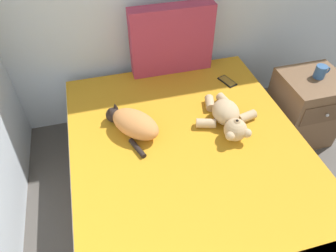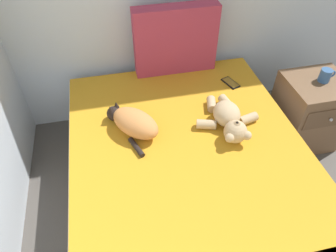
# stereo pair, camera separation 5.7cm
# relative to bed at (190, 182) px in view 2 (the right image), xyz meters

# --- Properties ---
(bed) EXTENTS (1.49, 1.99, 0.50)m
(bed) POSITION_rel_bed_xyz_m (0.00, 0.00, 0.00)
(bed) COLOR brown
(bed) RESTS_ON ground_plane
(patterned_cushion) EXTENTS (0.63, 0.12, 0.52)m
(patterned_cushion) POSITION_rel_bed_xyz_m (0.11, 0.91, 0.51)
(patterned_cushion) COLOR #A5334C
(patterned_cushion) RESTS_ON bed
(cat) EXTENTS (0.36, 0.43, 0.15)m
(cat) POSITION_rel_bed_xyz_m (-0.31, 0.30, 0.32)
(cat) COLOR #D18447
(cat) RESTS_ON bed
(teddy_bear) EXTENTS (0.42, 0.47, 0.15)m
(teddy_bear) POSITION_rel_bed_xyz_m (0.29, 0.20, 0.32)
(teddy_bear) COLOR tan
(teddy_bear) RESTS_ON bed
(cell_phone) EXTENTS (0.12, 0.16, 0.01)m
(cell_phone) POSITION_rel_bed_xyz_m (0.48, 0.64, 0.26)
(cell_phone) COLOR black
(cell_phone) RESTS_ON bed
(nightstand) EXTENTS (0.45, 0.45, 0.58)m
(nightstand) POSITION_rel_bed_xyz_m (1.07, 0.41, 0.05)
(nightstand) COLOR brown
(nightstand) RESTS_ON ground_plane
(mug) EXTENTS (0.12, 0.08, 0.09)m
(mug) POSITION_rel_bed_xyz_m (1.10, 0.42, 0.38)
(mug) COLOR #33598C
(mug) RESTS_ON nightstand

